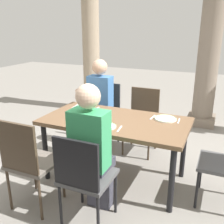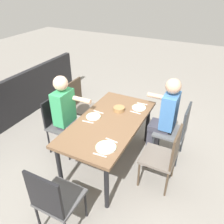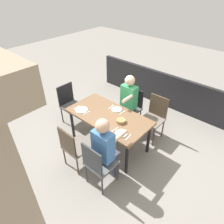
% 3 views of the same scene
% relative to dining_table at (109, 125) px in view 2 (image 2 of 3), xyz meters
% --- Properties ---
extents(ground_plane, '(16.00, 16.00, 0.00)m').
position_rel_dining_table_xyz_m(ground_plane, '(0.00, 0.00, -0.68)').
color(ground_plane, gray).
extents(dining_table, '(1.65, 0.86, 0.76)m').
position_rel_dining_table_xyz_m(dining_table, '(0.00, 0.00, 0.00)').
color(dining_table, brown).
rests_on(dining_table, ground).
extents(chair_west_north, '(0.44, 0.44, 0.94)m').
position_rel_dining_table_xyz_m(chair_west_north, '(-0.54, 0.85, -0.14)').
color(chair_west_north, '#5B5E61').
rests_on(chair_west_north, ground).
extents(chair_west_south, '(0.44, 0.44, 0.97)m').
position_rel_dining_table_xyz_m(chair_west_south, '(-0.54, -0.85, -0.12)').
color(chair_west_south, '#6A6158').
rests_on(chair_west_south, ground).
extents(chair_mid_north, '(0.44, 0.44, 0.92)m').
position_rel_dining_table_xyz_m(chair_mid_north, '(0.06, 0.85, -0.16)').
color(chair_mid_north, '#6A6158').
rests_on(chair_mid_north, ground).
extents(chair_mid_south, '(0.44, 0.44, 0.92)m').
position_rel_dining_table_xyz_m(chair_mid_south, '(0.06, -0.85, -0.15)').
color(chair_mid_south, '#4F4F50').
rests_on(chair_mid_south, ground).
extents(chair_head_east, '(0.44, 0.44, 0.95)m').
position_rel_dining_table_xyz_m(chair_head_east, '(1.25, 0.00, -0.15)').
color(chair_head_east, '#4F4F50').
rests_on(chair_head_east, ground).
extents(diner_woman_green, '(0.35, 0.50, 1.32)m').
position_rel_dining_table_xyz_m(diner_woman_green, '(0.06, -0.67, 0.03)').
color(diner_woman_green, '#3F3F4C').
rests_on(diner_woman_green, ground).
extents(diner_man_white, '(0.35, 0.50, 1.33)m').
position_rel_dining_table_xyz_m(diner_man_white, '(-0.54, 0.66, 0.04)').
color(diner_man_white, '#3F3F4C').
rests_on(diner_man_white, ground).
extents(patio_railing, '(4.05, 0.10, 0.90)m').
position_rel_dining_table_xyz_m(patio_railing, '(0.00, -2.17, -0.23)').
color(patio_railing, black).
rests_on(patio_railing, ground).
extents(plate_0, '(0.22, 0.22, 0.02)m').
position_rel_dining_table_xyz_m(plate_0, '(-0.53, 0.25, 0.08)').
color(plate_0, white).
rests_on(plate_0, dining_table).
extents(fork_0, '(0.03, 0.17, 0.01)m').
position_rel_dining_table_xyz_m(fork_0, '(-0.68, 0.25, 0.08)').
color(fork_0, silver).
rests_on(fork_0, dining_table).
extents(spoon_0, '(0.03, 0.17, 0.01)m').
position_rel_dining_table_xyz_m(spoon_0, '(-0.38, 0.25, 0.08)').
color(spoon_0, silver).
rests_on(spoon_0, dining_table).
extents(plate_1, '(0.21, 0.21, 0.02)m').
position_rel_dining_table_xyz_m(plate_1, '(0.01, -0.25, 0.08)').
color(plate_1, white).
rests_on(plate_1, dining_table).
extents(fork_1, '(0.03, 0.17, 0.01)m').
position_rel_dining_table_xyz_m(fork_1, '(-0.14, -0.25, 0.08)').
color(fork_1, silver).
rests_on(fork_1, dining_table).
extents(spoon_1, '(0.03, 0.17, 0.01)m').
position_rel_dining_table_xyz_m(spoon_1, '(0.16, -0.25, 0.08)').
color(spoon_1, silver).
rests_on(spoon_1, dining_table).
extents(plate_2, '(0.25, 0.25, 0.02)m').
position_rel_dining_table_xyz_m(plate_2, '(0.53, 0.23, 0.08)').
color(plate_2, white).
rests_on(plate_2, dining_table).
extents(fork_2, '(0.03, 0.17, 0.01)m').
position_rel_dining_table_xyz_m(fork_2, '(0.38, 0.23, 0.08)').
color(fork_2, silver).
rests_on(fork_2, dining_table).
extents(spoon_2, '(0.03, 0.17, 0.01)m').
position_rel_dining_table_xyz_m(spoon_2, '(0.68, 0.23, 0.08)').
color(spoon_2, silver).
rests_on(spoon_2, dining_table).
extents(bread_basket, '(0.17, 0.17, 0.06)m').
position_rel_dining_table_xyz_m(bread_basket, '(-0.32, 0.01, 0.11)').
color(bread_basket, '#9E7547').
rests_on(bread_basket, dining_table).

